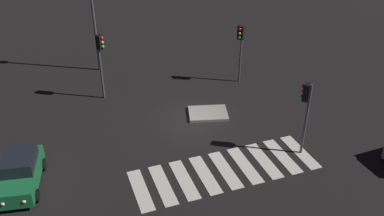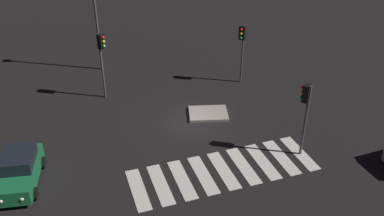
{
  "view_description": "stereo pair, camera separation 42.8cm",
  "coord_description": "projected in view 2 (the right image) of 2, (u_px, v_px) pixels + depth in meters",
  "views": [
    {
      "loc": [
        -7.59,
        -20.63,
        13.88
      ],
      "look_at": [
        0.0,
        0.0,
        1.0
      ],
      "focal_mm": 38.68,
      "sensor_mm": 36.0,
      "label": 1
    },
    {
      "loc": [
        -7.19,
        -20.77,
        13.88
      ],
      "look_at": [
        0.0,
        0.0,
        1.0
      ],
      "focal_mm": 38.68,
      "sensor_mm": 36.0,
      "label": 2
    }
  ],
  "objects": [
    {
      "name": "ground_plane",
      "position": [
        192.0,
        122.0,
        25.98
      ],
      "size": [
        80.0,
        80.0,
        0.0
      ],
      "primitive_type": "plane",
      "color": "black"
    },
    {
      "name": "traffic_light_north",
      "position": [
        242.0,
        41.0,
        29.02
      ],
      "size": [
        0.53,
        0.54,
        4.35
      ],
      "rotation": [
        0.0,
        0.0,
        -2.48
      ],
      "color": "#47474C",
      "rests_on": "ground"
    },
    {
      "name": "traffic_island",
      "position": [
        208.0,
        114.0,
        26.67
      ],
      "size": [
        2.88,
        2.45,
        0.18
      ],
      "color": "gray",
      "rests_on": "ground"
    },
    {
      "name": "traffic_light_west",
      "position": [
        102.0,
        50.0,
        26.96
      ],
      "size": [
        0.54,
        0.53,
        4.62
      ],
      "rotation": [
        0.0,
        0.0,
        -0.83
      ],
      "color": "#47474C",
      "rests_on": "ground"
    },
    {
      "name": "car_green",
      "position": [
        19.0,
        170.0,
        20.52
      ],
      "size": [
        2.39,
        4.16,
        1.73
      ],
      "rotation": [
        0.0,
        0.0,
        -1.75
      ],
      "color": "#196B38",
      "rests_on": "ground"
    },
    {
      "name": "crosswalk_near",
      "position": [
        224.0,
        170.0,
        21.82
      ],
      "size": [
        9.9,
        3.2,
        0.02
      ],
      "color": "silver",
      "rests_on": "ground"
    },
    {
      "name": "street_lamp",
      "position": [
        94.0,
        3.0,
        30.07
      ],
      "size": [
        0.56,
        0.56,
        7.75
      ],
      "color": "#47474C",
      "rests_on": "ground"
    },
    {
      "name": "traffic_light_east",
      "position": [
        305.0,
        103.0,
        21.5
      ],
      "size": [
        0.54,
        0.53,
        4.28
      ],
      "rotation": [
        0.0,
        0.0,
        2.3
      ],
      "color": "#47474C",
      "rests_on": "ground"
    }
  ]
}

